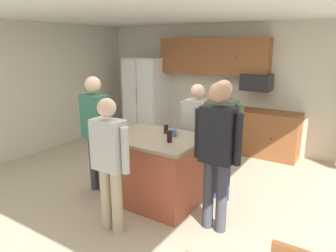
% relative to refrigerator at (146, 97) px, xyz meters
% --- Properties ---
extents(floor, '(7.04, 7.04, 0.00)m').
position_rel_refrigerator_xyz_m(floor, '(2.00, -2.38, -0.93)').
color(floor, '#B7A88E').
rests_on(floor, ground).
extents(ceiling, '(7.04, 7.04, 0.00)m').
position_rel_refrigerator_xyz_m(ceiling, '(2.00, -2.38, 1.67)').
color(ceiling, white).
extents(back_wall, '(6.40, 0.10, 2.60)m').
position_rel_refrigerator_xyz_m(back_wall, '(2.00, 0.42, 0.37)').
color(back_wall, beige).
rests_on(back_wall, ground).
extents(side_wall_left, '(0.10, 5.60, 2.60)m').
position_rel_refrigerator_xyz_m(side_wall_left, '(-1.20, -2.38, 0.37)').
color(side_wall_left, beige).
rests_on(side_wall_left, ground).
extents(cabinet_run_upper, '(2.40, 0.38, 0.75)m').
position_rel_refrigerator_xyz_m(cabinet_run_upper, '(1.60, 0.22, 0.99)').
color(cabinet_run_upper, brown).
extents(cabinet_run_lower, '(1.80, 0.63, 0.90)m').
position_rel_refrigerator_xyz_m(cabinet_run_lower, '(2.60, 0.10, -0.48)').
color(cabinet_run_lower, brown).
rests_on(cabinet_run_lower, ground).
extents(refrigerator, '(0.89, 0.76, 1.87)m').
position_rel_refrigerator_xyz_m(refrigerator, '(0.00, 0.00, 0.00)').
color(refrigerator, white).
rests_on(refrigerator, ground).
extents(microwave_over_range, '(0.56, 0.40, 0.32)m').
position_rel_refrigerator_xyz_m(microwave_over_range, '(2.60, 0.12, 0.52)').
color(microwave_over_range, black).
extents(kitchen_island, '(1.25, 0.97, 0.97)m').
position_rel_refrigerator_xyz_m(kitchen_island, '(2.11, -2.64, -0.44)').
color(kitchen_island, '#9E4C33').
rests_on(kitchen_island, ground).
extents(person_guest_right, '(0.57, 0.23, 1.74)m').
position_rel_refrigerator_xyz_m(person_guest_right, '(1.16, -2.81, 0.07)').
color(person_guest_right, '#383842').
rests_on(person_guest_right, ground).
extents(person_guest_by_door, '(0.57, 0.22, 1.61)m').
position_rel_refrigerator_xyz_m(person_guest_by_door, '(2.04, -3.47, -0.01)').
color(person_guest_by_door, tan).
rests_on(person_guest_by_door, ground).
extents(person_guest_left, '(0.57, 0.22, 1.60)m').
position_rel_refrigerator_xyz_m(person_guest_left, '(2.30, -1.82, -0.02)').
color(person_guest_left, tan).
rests_on(person_guest_left, ground).
extents(person_host_foreground, '(0.57, 0.23, 1.72)m').
position_rel_refrigerator_xyz_m(person_host_foreground, '(2.81, -2.06, 0.06)').
color(person_host_foreground, '#232D4C').
rests_on(person_host_foreground, ground).
extents(person_elder_center, '(0.57, 0.23, 1.78)m').
position_rel_refrigerator_xyz_m(person_elder_center, '(3.06, -2.81, 0.10)').
color(person_elder_center, '#383842').
rests_on(person_elder_center, ground).
extents(mug_ceramic_white, '(0.13, 0.08, 0.10)m').
position_rel_refrigerator_xyz_m(mug_ceramic_white, '(2.30, -2.51, 0.09)').
color(mug_ceramic_white, '#4C6B99').
rests_on(mug_ceramic_white, kitchen_island).
extents(glass_pilsner, '(0.06, 0.06, 0.12)m').
position_rel_refrigerator_xyz_m(glass_pilsner, '(2.14, -2.44, 0.10)').
color(glass_pilsner, black).
rests_on(glass_pilsner, kitchen_island).
extents(glass_short_whisky, '(0.07, 0.07, 0.15)m').
position_rel_refrigerator_xyz_m(glass_short_whisky, '(2.39, -2.74, 0.11)').
color(glass_short_whisky, black).
rests_on(glass_short_whisky, kitchen_island).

